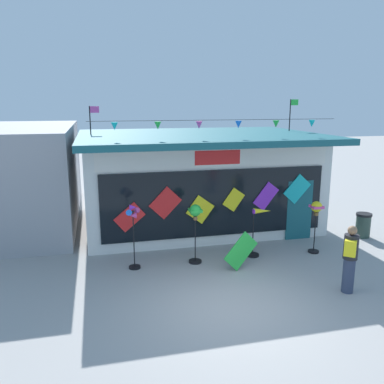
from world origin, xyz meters
name	(u,v)px	position (x,y,z in m)	size (l,w,h in m)	color
ground_plane	(231,307)	(0.00, 0.00, 0.00)	(80.00, 80.00, 0.00)	#9E9B99
kite_shop_building	(196,178)	(0.82, 6.51, 1.74)	(8.41, 6.44, 4.64)	silver
wind_spinner_far_left	(133,226)	(-1.91, 2.65, 1.24)	(0.40, 0.32, 1.85)	black
wind_spinner_left	(195,219)	(-0.17, 2.68, 1.31)	(0.38, 0.38, 1.73)	black
wind_spinner_center_left	(258,227)	(1.78, 2.77, 0.89)	(0.73, 0.40, 1.47)	black
wind_spinner_center_right	(316,213)	(3.57, 2.59, 1.26)	(0.34, 0.34, 1.62)	black
person_near_camera	(350,258)	(2.98, 0.01, 0.89)	(0.45, 0.47, 1.68)	#333D56
trash_bin	(363,225)	(5.96, 3.51, 0.42)	(0.52, 0.52, 0.83)	#2D4238
display_kite_on_ground	(241,251)	(0.94, 1.92, 0.53)	(0.54, 0.03, 0.97)	green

